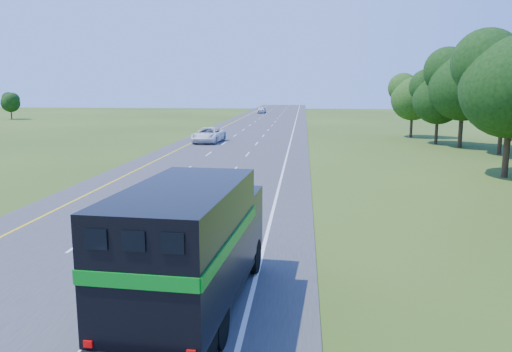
% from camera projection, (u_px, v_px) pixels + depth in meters
% --- Properties ---
extents(road, '(15.00, 260.00, 0.04)m').
position_uv_depth(road, '(233.00, 150.00, 49.42)').
color(road, '#38383A').
rests_on(road, ground).
extents(lane_markings, '(11.15, 260.00, 0.01)m').
position_uv_depth(lane_markings, '(233.00, 150.00, 49.41)').
color(lane_markings, yellow).
rests_on(lane_markings, road).
extents(horse_truck, '(3.17, 8.49, 3.69)m').
position_uv_depth(horse_truck, '(192.00, 245.00, 13.36)').
color(horse_truck, black).
rests_on(horse_truck, road).
extents(white_suv, '(3.29, 6.30, 1.69)m').
position_uv_depth(white_suv, '(209.00, 135.00, 56.22)').
color(white_suv, white).
rests_on(white_suv, road).
extents(far_car, '(2.00, 4.67, 1.57)m').
position_uv_depth(far_car, '(262.00, 110.00, 119.87)').
color(far_car, silver).
rests_on(far_car, road).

